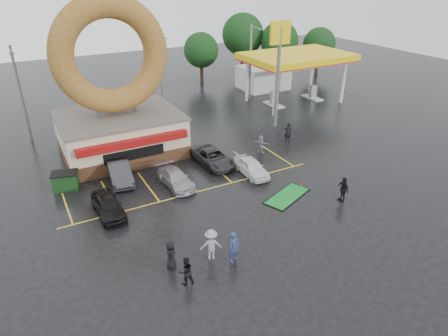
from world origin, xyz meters
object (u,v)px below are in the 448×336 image
person_blue (234,247)px  dumpster (66,181)px  car_silver (176,178)px  putting_green (287,196)px  shell_sign (279,55)px  car_dgrey (119,171)px  car_grey (213,157)px  person_cameraman (343,189)px  streetlight_left (21,93)px  donut_shop (117,106)px  car_white (251,167)px  streetlight_mid (162,73)px  streetlight_right (251,60)px  car_black (108,206)px  gas_station (282,67)px

person_blue → dumpster: person_blue is taller
car_silver → putting_green: bearing=-43.5°
shell_sign → car_dgrey: shell_sign is taller
car_grey → person_cameraman: bearing=-63.5°
streetlight_left → car_grey: (13.09, -12.94, -4.11)m
donut_shop → person_blue: donut_shop is taller
car_dgrey → car_white: (9.63, -4.12, -0.09)m
donut_shop → car_grey: bearing=-44.5°
streetlight_mid → dumpster: bearing=-135.3°
streetlight_left → car_dgrey: 13.69m
shell_sign → streetlight_right: 10.68m
streetlight_right → putting_green: bearing=-115.2°
streetlight_right → car_black: bearing=-140.8°
car_dgrey → car_white: bearing=-17.3°
car_silver → car_white: size_ratio=1.07×
car_silver → car_grey: car_grey is taller
streetlight_mid → streetlight_right: 12.04m
streetlight_right → car_grey: bearing=-130.8°
car_dgrey → person_cameraman: 17.01m
streetlight_left → streetlight_right: same height
person_blue → putting_green: bearing=15.8°
streetlight_mid → streetlight_left: bearing=-175.9°
person_cameraman → shell_sign: bearing=170.1°
shell_sign → person_blue: 23.03m
streetlight_mid → car_white: (1.04, -17.04, -4.11)m
gas_station → putting_green: size_ratio=3.16×
donut_shop → car_black: size_ratio=3.30×
car_white → dumpster: 14.35m
streetlight_left → dumpster: streetlight_left is taller
gas_station → car_dgrey: gas_station is taller
car_grey → car_white: car_grey is taller
streetlight_mid → car_grey: 14.56m
streetlight_left → car_black: streetlight_left is taller
shell_sign → putting_green: size_ratio=2.46×
donut_shop → car_grey: size_ratio=2.81×
streetlight_mid → streetlight_right: (12.00, 1.00, 0.00)m
donut_shop → car_white: (8.04, -9.09, -3.80)m
car_grey → putting_green: car_grey is taller
person_blue → streetlight_right: bearing=40.5°
donut_shop → streetlight_right: 21.00m
streetlight_mid → putting_green: bearing=-85.9°
person_cameraman → putting_green: size_ratio=0.44×
gas_station → streetlight_mid: streetlight_mid is taller
gas_station → person_cameraman: gas_station is taller
car_dgrey → car_white: size_ratio=1.17×
streetlight_left → streetlight_mid: size_ratio=1.00×
streetlight_left → car_white: 22.37m
car_grey → car_white: size_ratio=1.23×
shell_sign → person_cameraman: 16.58m
donut_shop → streetlight_left: bearing=135.2°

